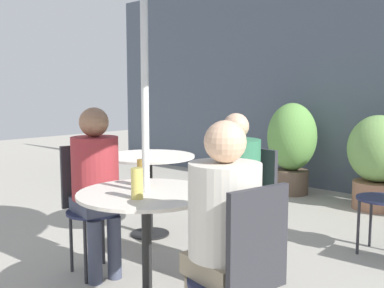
# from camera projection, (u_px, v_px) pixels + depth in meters

# --- Properties ---
(cafe_table_near) EXTENTS (0.82, 0.82, 0.75)m
(cafe_table_near) POSITION_uv_depth(u_px,v_px,m) (146.00, 216.00, 2.67)
(cafe_table_near) COLOR black
(cafe_table_near) RESTS_ON ground_plane
(cafe_table_far) EXTENTS (0.84, 0.84, 0.75)m
(cafe_table_far) POSITION_uv_depth(u_px,v_px,m) (149.00, 170.00, 4.15)
(cafe_table_far) COLOR black
(cafe_table_far) RESTS_ON ground_plane
(bistro_chair_0) EXTENTS (0.42, 0.40, 0.94)m
(bistro_chair_0) POSITION_uv_depth(u_px,v_px,m) (244.00, 267.00, 2.00)
(bistro_chair_0) COLOR #232847
(bistro_chair_0) RESTS_ON ground_plane
(bistro_chair_1) EXTENTS (0.40, 0.42, 0.94)m
(bistro_chair_1) POSITION_uv_depth(u_px,v_px,m) (249.00, 202.00, 3.17)
(bistro_chair_1) COLOR #232847
(bistro_chair_1) RESTS_ON ground_plane
(bistro_chair_2) EXTENTS (0.42, 0.40, 0.94)m
(bistro_chair_2) POSITION_uv_depth(u_px,v_px,m) (88.00, 196.00, 3.34)
(bistro_chair_2) COLOR #232847
(bistro_chair_2) RESTS_ON ground_plane
(seated_person_0) EXTENTS (0.38, 0.34, 1.22)m
(seated_person_0) POSITION_uv_depth(u_px,v_px,m) (222.00, 224.00, 2.10)
(seated_person_0) COLOR gray
(seated_person_0) RESTS_ON ground_plane
(seated_person_1) EXTENTS (0.34, 0.37, 1.20)m
(seated_person_1) POSITION_uv_depth(u_px,v_px,m) (234.00, 184.00, 3.06)
(seated_person_1) COLOR #42475B
(seated_person_1) RESTS_ON ground_plane
(seated_person_2) EXTENTS (0.37, 0.34, 1.23)m
(seated_person_2) POSITION_uv_depth(u_px,v_px,m) (96.00, 176.00, 3.20)
(seated_person_2) COLOR #42475B
(seated_person_2) RESTS_ON ground_plane
(beer_glass_0) EXTENTS (0.07, 0.07, 0.17)m
(beer_glass_0) POSITION_uv_depth(u_px,v_px,m) (137.00, 183.00, 2.48)
(beer_glass_0) COLOR #DBC65B
(beer_glass_0) RESTS_ON cafe_table_near
(beer_glass_1) EXTENTS (0.07, 0.07, 0.17)m
(beer_glass_1) POSITION_uv_depth(u_px,v_px,m) (143.00, 173.00, 2.80)
(beer_glass_1) COLOR #B28433
(beer_glass_1) RESTS_ON cafe_table_near
(potted_plant_0) EXTENTS (0.64, 0.64, 1.19)m
(potted_plant_0) POSITION_uv_depth(u_px,v_px,m) (292.00, 144.00, 5.83)
(potted_plant_0) COLOR brown
(potted_plant_0) RESTS_ON ground_plane
(potted_plant_1) EXTENTS (0.67, 0.67, 1.07)m
(potted_plant_1) POSITION_uv_depth(u_px,v_px,m) (377.00, 158.00, 5.07)
(potted_plant_1) COLOR #93664C
(potted_plant_1) RESTS_ON ground_plane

